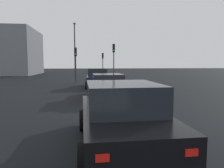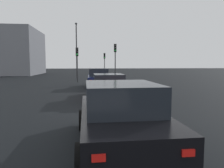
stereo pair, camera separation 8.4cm
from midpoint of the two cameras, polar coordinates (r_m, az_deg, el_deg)
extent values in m
cube|color=black|center=(8.51, -0.05, -9.05)|extent=(160.00, 160.00, 0.20)
cube|color=#141E4C|center=(18.40, -3.55, 1.08)|extent=(4.31, 1.84, 0.71)
cube|color=#1E232B|center=(18.15, -3.54, 3.20)|extent=(1.95, 1.60, 0.66)
cylinder|color=black|center=(19.79, -1.08, 0.55)|extent=(0.64, 0.23, 0.64)
cylinder|color=black|center=(19.74, -6.26, 0.51)|extent=(0.64, 0.23, 0.64)
cylinder|color=black|center=(17.16, -0.42, -0.22)|extent=(0.64, 0.23, 0.64)
cylinder|color=black|center=(17.10, -6.39, -0.28)|extent=(0.64, 0.23, 0.64)
cube|color=red|center=(16.27, -1.05, 0.96)|extent=(0.03, 0.20, 0.11)
cube|color=red|center=(16.23, -5.58, 0.92)|extent=(0.03, 0.20, 0.11)
cube|color=maroon|center=(12.41, -0.92, -1.29)|extent=(4.77, 1.93, 0.61)
cube|color=#1E232B|center=(12.11, -0.81, 1.36)|extent=(2.16, 1.67, 0.57)
cylinder|color=black|center=(14.01, 2.24, -1.53)|extent=(0.64, 0.23, 0.64)
cylinder|color=black|center=(13.83, -5.39, -1.64)|extent=(0.64, 0.23, 0.64)
cylinder|color=black|center=(11.14, 4.65, -3.38)|extent=(0.64, 0.23, 0.64)
cylinder|color=black|center=(10.92, -4.98, -3.56)|extent=(0.64, 0.23, 0.64)
cube|color=red|center=(10.15, 4.25, -2.21)|extent=(0.03, 0.20, 0.11)
cube|color=red|center=(9.98, -3.32, -2.34)|extent=(0.03, 0.20, 0.11)
cube|color=black|center=(5.30, 2.55, -10.23)|extent=(4.40, 1.94, 0.69)
cube|color=#1E232B|center=(4.95, 3.02, -3.47)|extent=(2.00, 1.67, 0.64)
cylinder|color=black|center=(6.85, 8.27, -9.11)|extent=(0.64, 0.23, 0.64)
cylinder|color=black|center=(6.61, -7.55, -9.64)|extent=(0.64, 0.23, 0.64)
cylinder|color=black|center=(4.44, 18.16, -17.60)|extent=(0.64, 0.23, 0.64)
cylinder|color=black|center=(4.06, -7.65, -19.67)|extent=(0.64, 0.23, 0.64)
cube|color=red|center=(3.48, 20.59, -17.03)|extent=(0.03, 0.20, 0.11)
cube|color=red|center=(3.13, -2.81, -19.35)|extent=(0.03, 0.20, 0.11)
cylinder|color=#2D2D30|center=(23.20, -9.24, 3.94)|extent=(0.11, 0.11, 2.84)
cube|color=black|center=(23.17, -9.32, 8.56)|extent=(0.20, 0.28, 0.90)
sphere|color=black|center=(23.08, -9.34, 9.25)|extent=(0.20, 0.20, 0.20)
sphere|color=black|center=(23.06, -9.33, 8.58)|extent=(0.20, 0.20, 0.20)
sphere|color=green|center=(23.05, -9.32, 7.91)|extent=(0.20, 0.20, 0.20)
cylinder|color=#2D2D30|center=(23.60, 0.97, 4.58)|extent=(0.11, 0.11, 3.29)
cube|color=black|center=(23.60, 0.98, 9.67)|extent=(0.24, 0.31, 0.90)
sphere|color=black|center=(23.51, 0.97, 10.35)|extent=(0.20, 0.20, 0.20)
sphere|color=black|center=(23.49, 0.97, 9.69)|extent=(0.20, 0.20, 0.20)
sphere|color=green|center=(23.47, 0.97, 9.03)|extent=(0.20, 0.20, 0.20)
cylinder|color=#2D2D30|center=(35.03, -1.97, 4.54)|extent=(0.11, 0.11, 2.86)
cube|color=black|center=(34.99, -1.97, 7.62)|extent=(0.20, 0.28, 0.90)
sphere|color=black|center=(34.89, -1.96, 8.07)|extent=(0.20, 0.20, 0.20)
sphere|color=black|center=(34.88, -1.96, 7.62)|extent=(0.20, 0.20, 0.20)
sphere|color=green|center=(34.87, -1.96, 7.18)|extent=(0.20, 0.20, 0.20)
cylinder|color=#2D2D30|center=(30.54, -9.46, 8.65)|extent=(0.16, 0.16, 7.47)
ellipsoid|color=#4C4C51|center=(30.99, -9.58, 15.78)|extent=(0.56, 0.36, 0.24)
cube|color=slate|center=(44.28, -26.29, 7.69)|extent=(12.47, 11.26, 8.27)
camera|label=1|loc=(0.04, -89.70, 0.03)|focal=33.89mm
camera|label=2|loc=(0.04, 90.30, -0.03)|focal=33.89mm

